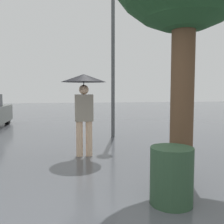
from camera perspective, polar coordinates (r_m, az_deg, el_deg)
name	(u,v)px	position (r m, az deg, el deg)	size (l,w,h in m)	color
pedestrian	(84,93)	(5.51, -6.45, 4.44)	(0.98, 0.98, 1.81)	beige
street_lamp	(113,31)	(8.03, 0.23, 18.08)	(0.36, 0.36, 4.73)	#515456
trash_bin	(171,176)	(3.36, 13.44, -13.97)	(0.55, 0.55, 0.73)	#2D4C33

